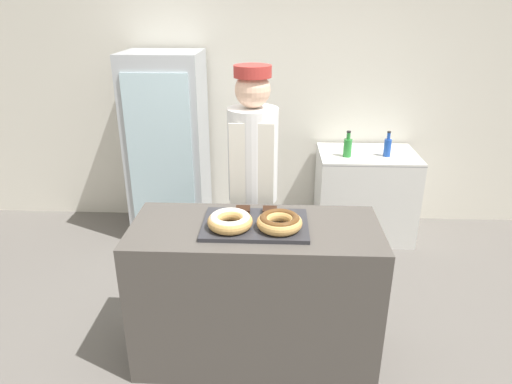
{
  "coord_description": "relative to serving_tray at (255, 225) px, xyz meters",
  "views": [
    {
      "loc": [
        0.11,
        -2.42,
        2.16
      ],
      "look_at": [
        0.0,
        0.1,
        1.11
      ],
      "focal_mm": 32.0,
      "sensor_mm": 36.0,
      "label": 1
    }
  ],
  "objects": [
    {
      "name": "wall_back",
      "position": [
        0.0,
        2.13,
        0.41
      ],
      "size": [
        8.0,
        0.06,
        2.7
      ],
      "color": "silver",
      "rests_on": "ground_plane"
    },
    {
      "name": "beverage_fridge",
      "position": [
        -0.91,
        1.73,
        -0.06
      ],
      "size": [
        0.7,
        0.65,
        1.76
      ],
      "color": "#ADB2B7",
      "rests_on": "ground_plane"
    },
    {
      "name": "bottle_blue",
      "position": [
        1.14,
        1.65,
        -0.01
      ],
      "size": [
        0.07,
        0.07,
        0.24
      ],
      "color": "#1E4CB2",
      "rests_on": "chest_freezer"
    },
    {
      "name": "baker_person",
      "position": [
        -0.04,
        0.56,
        0.02
      ],
      "size": [
        0.34,
        0.34,
        1.79
      ],
      "color": "#4C4C51",
      "rests_on": "ground_plane"
    },
    {
      "name": "donut_light_glaze",
      "position": [
        -0.14,
        -0.06,
        0.06
      ],
      "size": [
        0.26,
        0.26,
        0.08
      ],
      "color": "tan",
      "rests_on": "serving_tray"
    },
    {
      "name": "ground_plane",
      "position": [
        0.0,
        0.0,
        -0.94
      ],
      "size": [
        14.0,
        14.0,
        0.0
      ],
      "primitive_type": "plane",
      "color": "#66605B"
    },
    {
      "name": "display_counter",
      "position": [
        0.0,
        0.0,
        -0.48
      ],
      "size": [
        1.5,
        0.64,
        0.93
      ],
      "color": "#4C4742",
      "rests_on": "ground_plane"
    },
    {
      "name": "brownie_back_left",
      "position": [
        -0.08,
        0.14,
        0.03
      ],
      "size": [
        0.09,
        0.09,
        0.03
      ],
      "color": "black",
      "rests_on": "serving_tray"
    },
    {
      "name": "serving_tray",
      "position": [
        0.0,
        0.0,
        0.0
      ],
      "size": [
        0.62,
        0.42,
        0.02
      ],
      "color": "#2D2D33",
      "rests_on": "display_counter"
    },
    {
      "name": "donut_chocolate_glaze",
      "position": [
        0.14,
        -0.06,
        0.06
      ],
      "size": [
        0.26,
        0.26,
        0.08
      ],
      "color": "tan",
      "rests_on": "serving_tray"
    },
    {
      "name": "brownie_back_right",
      "position": [
        0.08,
        0.14,
        0.03
      ],
      "size": [
        0.09,
        0.09,
        0.03
      ],
      "color": "black",
      "rests_on": "serving_tray"
    },
    {
      "name": "bottle_green",
      "position": [
        0.77,
        1.63,
        -0.0
      ],
      "size": [
        0.08,
        0.08,
        0.24
      ],
      "color": "#2D8C38",
      "rests_on": "chest_freezer"
    },
    {
      "name": "chest_freezer",
      "position": [
        0.99,
        1.74,
        -0.52
      ],
      "size": [
        0.92,
        0.66,
        0.85
      ],
      "color": "silver",
      "rests_on": "ground_plane"
    }
  ]
}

